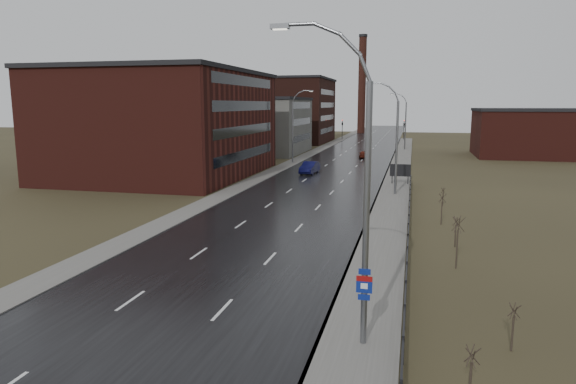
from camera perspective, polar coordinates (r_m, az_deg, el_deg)
The scene contains 26 objects.
ground at distance 21.60m, azimuth -17.20°, elevation -15.95°, with size 320.00×320.00×0.00m, color #2D2819.
road at distance 77.81m, azimuth 5.93°, elevation 2.91°, with size 14.00×300.00×0.06m, color black.
sidewalk_right at distance 52.40m, azimuth 11.54°, elevation -0.48°, with size 3.20×180.00×0.18m, color #595651.
curb_right at distance 52.47m, azimuth 9.88°, elevation -0.42°, with size 0.16×180.00×0.18m, color slate.
sidewalk_left at distance 79.32m, azimuth 0.04°, elevation 3.11°, with size 2.40×260.00×0.12m, color #595651.
warehouse_near at distance 69.13m, azimuth -13.42°, elevation 7.44°, with size 22.44×28.56×13.50m.
warehouse_mid at distance 98.81m, azimuth -3.04°, elevation 7.43°, with size 16.32×20.40×10.50m.
warehouse_far at distance 128.97m, azimuth -1.34°, elevation 9.09°, with size 26.52×24.48×15.50m.
building_right at distance 100.69m, azimuth 25.22°, elevation 6.00°, with size 18.36×16.32×8.50m.
smokestack at distance 167.49m, azimuth 8.22°, elevation 11.79°, with size 2.70×2.70×30.70m.
streetlight_main at distance 18.92m, azimuth 7.78°, elevation 0.08°, with size 3.91×0.29×12.11m.
streetlight_right_mid at distance 52.71m, azimuth 11.68°, elevation 5.87°, with size 3.36×0.28×11.35m.
streetlight_left at distance 80.69m, azimuth 0.73°, elevation 7.34°, with size 3.36×0.28×11.35m.
streetlight_right_far at distance 106.64m, azimuth 12.78°, elevation 7.69°, with size 3.36×0.28×11.35m.
guardrail at distance 35.90m, azimuth 13.22°, elevation -4.21°, with size 0.10×53.05×1.10m.
shrub_a at distance 17.49m, azimuth 19.64°, elevation -18.62°, with size 0.48×0.50×2.00m.
shrub_b at distance 21.57m, azimuth 23.72°, elevation -13.49°, with size 0.45×0.47×1.88m.
shrub_c at distance 30.47m, azimuth 18.29°, elevation -5.20°, with size 0.71×0.75×3.03m.
shrub_d at distance 35.17m, azimuth 18.13°, elevation -4.16°, with size 0.48×0.50×1.99m.
shrub_e at distance 41.27m, azimuth 16.72°, elevation -1.72°, with size 0.58×0.61×2.45m.
shrub_f at distance 48.89m, azimuth 16.83°, elevation -0.46°, with size 0.41×0.43×1.71m.
billboard at distance 60.09m, azimuth 12.37°, elevation 2.31°, with size 2.34×0.17×2.45m.
traffic_light_left at distance 137.88m, azimuth 6.06°, elevation 7.76°, with size 0.58×2.73×5.30m.
traffic_light_right at distance 136.67m, azimuth 12.78°, elevation 7.56°, with size 0.58×2.73×5.30m.
car_near at distance 68.63m, azimuth 2.43°, elevation 2.69°, with size 1.69×4.85×1.60m, color #0B0B37.
car_far at distance 89.32m, azimuth 8.40°, elevation 4.14°, with size 1.56×3.87×1.32m, color #52180D.
Camera 1 is at (10.35, -16.57, 9.20)m, focal length 32.00 mm.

